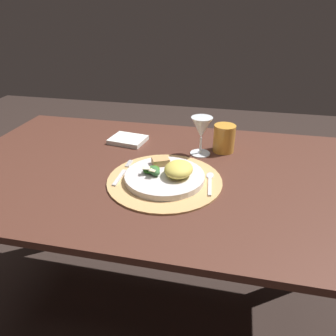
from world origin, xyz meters
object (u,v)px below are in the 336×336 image
object	(u,v)px
fork	(122,174)
wine_glass	(201,129)
dining_table	(166,205)
amber_tumbler	(224,138)
dinner_plate	(165,177)
spoon	(210,180)
napkin	(128,140)

from	to	relation	value
fork	wine_glass	xyz separation A→B (m)	(0.22, 0.22, 0.09)
dining_table	amber_tumbler	bearing A→B (deg)	46.52
dining_table	fork	bearing A→B (deg)	-150.23
dining_table	wine_glass	bearing A→B (deg)	55.70
dining_table	dinner_plate	size ratio (longest dim) A/B	5.87
spoon	amber_tumbler	world-z (taller)	amber_tumbler
spoon	amber_tumbler	xyz separation A→B (m)	(0.03, 0.24, 0.04)
dinner_plate	fork	size ratio (longest dim) A/B	1.49
wine_glass	fork	bearing A→B (deg)	-136.08
wine_glass	dinner_plate	bearing A→B (deg)	-111.05
dining_table	fork	size ratio (longest dim) A/B	8.76
spoon	wine_glass	distance (m)	0.22
fork	spoon	distance (m)	0.28
dinner_plate	napkin	xyz separation A→B (m)	(-0.21, 0.27, -0.01)
napkin	wine_glass	bearing A→B (deg)	-9.71
dining_table	napkin	bearing A→B (deg)	135.21
napkin	fork	bearing A→B (deg)	-75.41
dinner_plate	wine_glass	xyz separation A→B (m)	(0.08, 0.22, 0.08)
dinner_plate	fork	xyz separation A→B (m)	(-0.14, 0.00, -0.01)
dining_table	wine_glass	distance (m)	0.30
fork	spoon	bearing A→B (deg)	4.48
dinner_plate	spoon	xyz separation A→B (m)	(0.14, 0.02, -0.01)
dinner_plate	wine_glass	size ratio (longest dim) A/B	1.77
dinner_plate	fork	bearing A→B (deg)	178.86
spoon	amber_tumbler	distance (m)	0.24
fork	amber_tumbler	distance (m)	0.40
napkin	amber_tumbler	xyz separation A→B (m)	(0.37, -0.01, 0.04)
dining_table	napkin	distance (m)	0.31
dining_table	napkin	world-z (taller)	napkin
spoon	napkin	size ratio (longest dim) A/B	1.03
fork	amber_tumbler	world-z (taller)	amber_tumbler
wine_glass	amber_tumbler	bearing A→B (deg)	28.93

